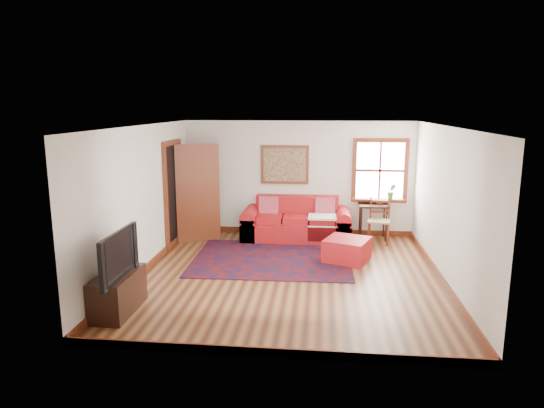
# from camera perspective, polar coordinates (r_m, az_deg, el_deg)

# --- Properties ---
(ground) EXTENTS (5.50, 5.50, 0.00)m
(ground) POSITION_cam_1_polar(r_m,az_deg,el_deg) (8.29, 2.03, -8.39)
(ground) COLOR #452312
(ground) RESTS_ON ground
(room_envelope) EXTENTS (5.04, 5.54, 2.52)m
(room_envelope) POSITION_cam_1_polar(r_m,az_deg,el_deg) (7.89, 2.12, 2.99)
(room_envelope) COLOR silver
(room_envelope) RESTS_ON ground
(window) EXTENTS (1.18, 0.20, 1.38)m
(window) POSITION_cam_1_polar(r_m,az_deg,el_deg) (10.66, 12.73, 3.11)
(window) COLOR white
(window) RESTS_ON ground
(doorway) EXTENTS (0.89, 1.08, 2.14)m
(doorway) POSITION_cam_1_polar(r_m,az_deg,el_deg) (10.09, -9.80, 1.36)
(doorway) COLOR black
(doorway) RESTS_ON ground
(framed_artwork) EXTENTS (1.05, 0.07, 0.85)m
(framed_artwork) POSITION_cam_1_polar(r_m,az_deg,el_deg) (10.60, 1.50, 4.64)
(framed_artwork) COLOR maroon
(framed_artwork) RESTS_ON ground
(persian_rug) EXTENTS (2.94, 2.38, 0.02)m
(persian_rug) POSITION_cam_1_polar(r_m,az_deg,el_deg) (9.11, -0.02, -6.45)
(persian_rug) COLOR #4F0C0B
(persian_rug) RESTS_ON ground
(red_leather_sofa) EXTENTS (2.29, 0.95, 0.90)m
(red_leather_sofa) POSITION_cam_1_polar(r_m,az_deg,el_deg) (10.40, 2.90, -2.52)
(red_leather_sofa) COLOR #AC161A
(red_leather_sofa) RESTS_ON ground
(red_ottoman) EXTENTS (0.95, 0.95, 0.42)m
(red_ottoman) POSITION_cam_1_polar(r_m,az_deg,el_deg) (9.06, 8.81, -5.35)
(red_ottoman) COLOR #AC161A
(red_ottoman) RESTS_ON ground
(side_table) EXTENTS (0.62, 0.47, 0.75)m
(side_table) POSITION_cam_1_polar(r_m,az_deg,el_deg) (10.57, 11.83, -0.73)
(side_table) COLOR black
(side_table) RESTS_ON ground
(ladder_back_chair) EXTENTS (0.51, 0.49, 0.95)m
(ladder_back_chair) POSITION_cam_1_polar(r_m,az_deg,el_deg) (10.33, 12.50, -1.66)
(ladder_back_chair) COLOR tan
(ladder_back_chair) RESTS_ON ground
(media_cabinet) EXTENTS (0.45, 1.01, 0.56)m
(media_cabinet) POSITION_cam_1_polar(r_m,az_deg,el_deg) (7.14, -17.67, -9.92)
(media_cabinet) COLOR black
(media_cabinet) RESTS_ON ground
(television) EXTENTS (0.15, 1.13, 0.65)m
(television) POSITION_cam_1_polar(r_m,az_deg,el_deg) (6.79, -18.42, -5.70)
(television) COLOR black
(television) RESTS_ON media_cabinet
(candle_hurricane) EXTENTS (0.12, 0.12, 0.18)m
(candle_hurricane) POSITION_cam_1_polar(r_m,az_deg,el_deg) (7.32, -16.33, -6.29)
(candle_hurricane) COLOR silver
(candle_hurricane) RESTS_ON media_cabinet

